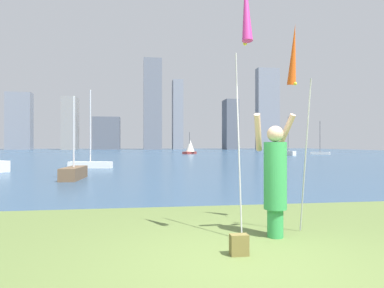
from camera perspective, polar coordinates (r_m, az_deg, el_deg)
The scene contains 17 objects.
ground at distance 55.14m, azimuth -7.07°, elevation -1.68°, with size 120.00×138.00×0.12m.
person at distance 5.73m, azimuth 13.51°, elevation -5.16°, with size 0.73×0.54×1.99m.
kite_flag_left at distance 5.60m, azimuth 8.84°, elevation 20.09°, with size 0.16×0.73×4.07m.
kite_flag_right at distance 6.61m, azimuth 16.42°, elevation 13.16°, with size 0.16×0.82×3.62m.
bag at distance 4.87m, azimuth 7.75°, elevation -16.12°, with size 0.24×0.15×0.28m.
sailboat_1 at distance 22.67m, azimuth -16.39°, elevation -3.01°, with size 2.78×1.09×4.92m.
sailboat_2 at distance 54.04m, azimuth -0.32°, elevation -0.54°, with size 2.46×2.67×3.39m.
sailboat_4 at distance 15.64m, azimuth -18.90°, elevation -4.45°, with size 0.80×2.42×3.55m.
sailboat_6 at distance 54.15m, azimuth 20.32°, elevation -1.30°, with size 2.47×2.11×4.93m.
sailboat_8 at distance 48.86m, azimuth 15.55°, elevation -1.38°, with size 1.34×2.53×5.28m.
skyline_tower_0 at distance 111.39m, azimuth -26.57°, elevation 3.39°, with size 6.89×3.41×16.41m.
skyline_tower_1 at distance 103.40m, azimuth -19.42°, elevation 3.21°, with size 3.98×5.54×14.79m.
skyline_tower_2 at distance 105.33m, azimuth -13.89°, elevation 1.72°, with size 7.79×4.61×9.56m.
skyline_tower_3 at distance 104.22m, azimuth -6.52°, elevation 6.45°, with size 5.30×6.15×26.65m.
skyline_tower_4 at distance 105.17m, azimuth -2.39°, elevation 4.82°, with size 3.06×4.24×20.93m.
skyline_tower_5 at distance 104.77m, azimuth 6.33°, elevation 3.18°, with size 3.74×6.08×14.84m.
skyline_tower_6 at distance 108.86m, azimuth 12.31°, elevation 5.66°, with size 6.72×3.14×24.70m.
Camera 1 is at (-1.29, -4.15, 1.49)m, focal length 32.40 mm.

